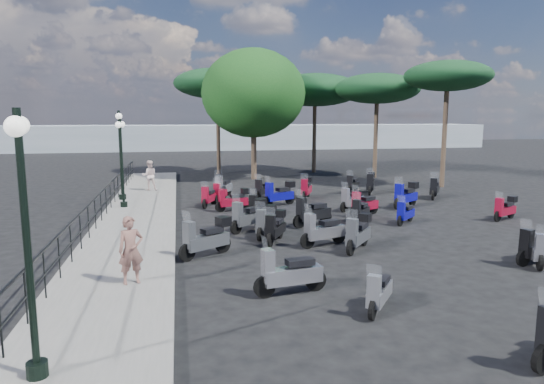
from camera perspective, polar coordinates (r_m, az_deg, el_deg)
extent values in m
plane|color=black|center=(18.29, 4.61, -4.23)|extent=(120.00, 120.00, 0.00)
cube|color=slate|center=(20.62, -15.45, -2.80)|extent=(3.00, 30.00, 0.15)
cylinder|color=black|center=(9.48, -29.30, -13.65)|extent=(0.04, 0.04, 1.10)
cylinder|color=black|center=(10.70, -27.00, -10.93)|extent=(0.04, 0.04, 1.10)
cylinder|color=black|center=(11.95, -25.20, -8.76)|extent=(0.04, 0.04, 1.10)
cylinder|color=black|center=(13.23, -23.76, -6.99)|extent=(0.04, 0.04, 1.10)
cylinder|color=black|center=(14.52, -22.59, -5.54)|extent=(0.04, 0.04, 1.10)
cylinder|color=black|center=(15.83, -21.61, -4.32)|extent=(0.04, 0.04, 1.10)
cylinder|color=black|center=(17.14, -20.79, -3.29)|extent=(0.04, 0.04, 1.10)
cylinder|color=black|center=(18.46, -20.08, -2.40)|extent=(0.04, 0.04, 1.10)
cylinder|color=black|center=(19.79, -19.47, -1.63)|extent=(0.04, 0.04, 1.10)
cylinder|color=black|center=(21.13, -18.94, -0.96)|extent=(0.04, 0.04, 1.10)
cylinder|color=black|center=(22.46, -18.47, -0.37)|extent=(0.04, 0.04, 1.10)
cylinder|color=black|center=(23.80, -18.05, 0.15)|extent=(0.04, 0.04, 1.10)
cylinder|color=black|center=(25.15, -17.68, 0.62)|extent=(0.04, 0.04, 1.10)
cylinder|color=black|center=(26.50, -17.34, 1.04)|extent=(0.04, 0.04, 1.10)
cylinder|color=black|center=(27.84, -17.04, 1.42)|extent=(0.04, 0.04, 1.10)
cylinder|color=black|center=(29.20, -16.77, 1.77)|extent=(0.04, 0.04, 1.10)
cylinder|color=black|center=(30.55, -16.52, 2.08)|extent=(0.04, 0.04, 1.10)
cylinder|color=black|center=(31.90, -16.29, 2.37)|extent=(0.04, 0.04, 1.10)
cylinder|color=black|center=(33.26, -16.08, 2.63)|extent=(0.04, 0.04, 1.10)
cube|color=black|center=(20.37, -19.27, 0.18)|extent=(0.04, 26.00, 0.04)
cube|color=black|center=(20.46, -19.19, -1.29)|extent=(0.04, 26.00, 0.04)
cylinder|color=black|center=(8.79, -25.89, -18.25)|extent=(0.33, 0.33, 0.25)
cylinder|color=black|center=(8.12, -26.82, -5.90)|extent=(0.11, 0.11, 4.13)
cylinder|color=black|center=(7.88, -27.81, 7.66)|extent=(0.25, 0.91, 0.04)
sphere|color=white|center=(8.35, -27.58, 6.98)|extent=(0.29, 0.29, 0.29)
sphere|color=white|center=(7.42, -27.95, 6.83)|extent=(0.29, 0.29, 0.29)
cylinder|color=black|center=(22.55, -17.02, -1.39)|extent=(0.31, 0.31, 0.23)
cylinder|color=black|center=(22.31, -17.24, 3.23)|extent=(0.11, 0.11, 3.88)
cylinder|color=black|center=(22.21, -17.45, 7.83)|extent=(0.09, 0.87, 0.04)
sphere|color=white|center=(22.64, -17.26, 7.61)|extent=(0.27, 0.27, 0.27)
sphere|color=white|center=(21.78, -17.63, 7.56)|extent=(0.27, 0.27, 0.27)
cylinder|color=black|center=(24.59, -17.16, -0.53)|extent=(0.34, 0.34, 0.26)
cylinder|color=black|center=(24.36, -17.38, 4.12)|extent=(0.12, 0.12, 4.26)
cylinder|color=black|center=(24.29, -17.60, 8.75)|extent=(0.17, 0.96, 0.04)
sphere|color=white|center=(24.76, -17.61, 8.50)|extent=(0.30, 0.30, 0.30)
sphere|color=white|center=(23.81, -17.56, 8.50)|extent=(0.30, 0.30, 0.30)
imported|color=brown|center=(12.18, -16.27, -6.57)|extent=(0.69, 0.56, 1.65)
imported|color=beige|center=(27.10, -14.22, 1.91)|extent=(0.86, 0.71, 1.63)
cylinder|color=black|center=(11.37, -0.90, -11.11)|extent=(0.53, 0.20, 0.52)
cylinder|color=black|center=(11.85, 5.15, -10.29)|extent=(0.53, 0.20, 0.52)
cube|color=#9F9FAA|center=(11.55, 2.45, -9.76)|extent=(1.46, 0.61, 0.37)
cube|color=black|center=(11.53, 3.32, -8.21)|extent=(0.70, 0.43, 0.15)
cube|color=#9F9FAA|center=(11.24, -0.48, -8.65)|extent=(0.29, 0.36, 0.76)
plane|color=white|center=(11.08, -0.81, -6.27)|extent=(0.16, 0.42, 0.41)
cylinder|color=black|center=(14.27, -9.97, -7.03)|extent=(0.50, 0.39, 0.53)
cylinder|color=black|center=(15.03, -5.78, -6.11)|extent=(0.50, 0.39, 0.53)
cube|color=#46484D|center=(14.62, -7.66, -5.77)|extent=(1.41, 1.11, 0.38)
cube|color=black|center=(14.66, -7.10, -4.47)|extent=(0.74, 0.64, 0.15)
cube|color=#46484D|center=(14.19, -9.73, -4.99)|extent=(0.39, 0.41, 0.77)
plane|color=white|center=(14.04, -10.00, -3.06)|extent=(0.31, 0.40, 0.41)
cube|color=black|center=(14.88, -5.76, -3.46)|extent=(0.51, 0.50, 0.29)
cylinder|color=black|center=(15.57, -0.25, -5.65)|extent=(0.31, 0.46, 0.47)
cylinder|color=black|center=(16.66, 0.96, -4.67)|extent=(0.31, 0.46, 0.47)
cube|color=black|center=(16.12, 0.43, -4.50)|extent=(0.89, 1.28, 0.33)
cube|color=black|center=(16.21, 0.60, -3.42)|extent=(0.54, 0.66, 0.14)
cube|color=black|center=(15.53, -0.16, -3.97)|extent=(0.36, 0.33, 0.69)
plane|color=white|center=(15.38, -0.23, -2.42)|extent=(0.37, 0.24, 0.36)
cube|color=black|center=(16.54, 0.99, -2.55)|extent=(0.43, 0.44, 0.26)
cylinder|color=black|center=(17.24, -4.25, -4.14)|extent=(0.47, 0.42, 0.52)
cylinder|color=black|center=(18.19, -1.43, -3.43)|extent=(0.47, 0.42, 0.52)
cube|color=#46484D|center=(17.71, -2.69, -3.13)|extent=(1.32, 1.20, 0.37)
cube|color=black|center=(17.78, -2.30, -2.07)|extent=(0.71, 0.67, 0.15)
cube|color=#46484D|center=(17.20, -4.07, -2.47)|extent=(0.39, 0.40, 0.76)
plane|color=white|center=(17.06, -4.24, -0.89)|extent=(0.33, 0.37, 0.40)
cube|color=black|center=(18.07, -1.39, -1.26)|extent=(0.51, 0.51, 0.28)
cylinder|color=black|center=(19.52, -2.29, -2.66)|extent=(0.32, 0.45, 0.47)
cylinder|color=black|center=(20.59, -1.08, -2.05)|extent=(0.32, 0.45, 0.47)
cube|color=black|center=(20.06, -1.62, -1.83)|extent=(0.93, 1.26, 0.33)
cube|color=black|center=(20.16, -1.45, -0.99)|extent=(0.55, 0.65, 0.14)
cube|color=black|center=(19.51, -2.21, -1.33)|extent=(0.36, 0.33, 0.68)
plane|color=white|center=(19.38, -2.28, -0.09)|extent=(0.36, 0.25, 0.36)
cylinder|color=black|center=(23.14, -6.55, -0.89)|extent=(0.26, 0.45, 0.45)
cylinder|color=black|center=(24.21, -5.69, -0.44)|extent=(0.26, 0.45, 0.45)
cube|color=maroon|center=(23.69, -6.08, -0.24)|extent=(0.78, 1.26, 0.32)
cube|color=black|center=(23.80, -5.97, 0.45)|extent=(0.48, 0.63, 0.13)
cube|color=maroon|center=(23.15, -6.50, 0.20)|extent=(0.34, 0.30, 0.66)
plane|color=white|center=(23.03, -6.57, 1.22)|extent=(0.36, 0.21, 0.35)
cylinder|color=black|center=(10.45, 11.74, -13.43)|extent=(0.33, 0.39, 0.43)
cylinder|color=black|center=(11.42, 13.11, -11.51)|extent=(0.33, 0.39, 0.43)
cube|color=gray|center=(10.92, 12.55, -11.56)|extent=(0.94, 1.10, 0.30)
cube|color=black|center=(10.98, 12.78, -10.09)|extent=(0.53, 0.59, 0.12)
cube|color=gray|center=(10.37, 11.92, -11.20)|extent=(0.33, 0.32, 0.62)
plane|color=white|center=(10.19, 11.91, -9.18)|extent=(0.31, 0.26, 0.33)
cylinder|color=black|center=(14.82, 9.24, -6.45)|extent=(0.41, 0.46, 0.51)
cylinder|color=black|center=(15.99, 10.78, -5.35)|extent=(0.41, 0.46, 0.51)
cube|color=#46484D|center=(15.41, 10.12, -5.14)|extent=(1.16, 1.29, 0.36)
cube|color=black|center=(15.50, 10.37, -3.93)|extent=(0.65, 0.69, 0.15)
cube|color=#46484D|center=(14.78, 9.40, -4.54)|extent=(0.39, 0.38, 0.74)
plane|color=white|center=(14.62, 9.36, -2.77)|extent=(0.36, 0.32, 0.39)
cube|color=black|center=(15.86, 10.88, -2.95)|extent=(0.49, 0.49, 0.28)
cylinder|color=black|center=(16.29, -1.40, -4.97)|extent=(0.32, 0.47, 0.48)
cylinder|color=black|center=(17.41, -0.13, -4.05)|extent=(0.32, 0.47, 0.48)
cube|color=#46484D|center=(16.86, -0.69, -3.86)|extent=(0.92, 1.32, 0.34)
cube|color=black|center=(16.96, -0.51, -2.80)|extent=(0.55, 0.68, 0.14)
cube|color=#46484D|center=(16.26, -1.31, -3.31)|extent=(0.37, 0.34, 0.71)
plane|color=white|center=(16.11, -1.39, -1.78)|extent=(0.38, 0.25, 0.38)
cube|color=black|center=(17.30, -0.11, -1.95)|extent=(0.45, 0.45, 0.26)
cylinder|color=black|center=(21.23, -6.11, -1.76)|extent=(0.48, 0.21, 0.47)
cylinder|color=black|center=(21.64, -3.20, -1.52)|extent=(0.48, 0.21, 0.47)
cube|color=maroon|center=(21.41, -4.52, -1.17)|extent=(1.30, 0.63, 0.33)
cube|color=black|center=(21.43, -4.12, -0.42)|extent=(0.64, 0.43, 0.14)
cube|color=maroon|center=(21.18, -5.93, -0.56)|extent=(0.28, 0.33, 0.68)
plane|color=white|center=(21.09, -6.10, 0.60)|extent=(0.17, 0.38, 0.36)
cube|color=black|center=(21.54, -3.16, 0.11)|extent=(0.40, 0.38, 0.25)
cylinder|color=black|center=(24.15, -1.67, -0.40)|extent=(0.39, 0.42, 0.47)
cylinder|color=black|center=(25.14, -0.25, -0.03)|extent=(0.39, 0.42, 0.47)
cube|color=black|center=(24.66, -0.89, 0.21)|extent=(1.10, 1.18, 0.33)
cube|color=black|center=(24.76, -0.69, 0.89)|extent=(0.61, 0.64, 0.14)
cube|color=black|center=(24.14, -1.58, 0.68)|extent=(0.36, 0.36, 0.69)
plane|color=white|center=(24.03, -1.66, 1.71)|extent=(0.33, 0.31, 0.37)
cylinder|color=black|center=(24.46, -6.33, -0.26)|extent=(0.35, 0.52, 0.53)
cylinder|color=black|center=(25.67, -5.14, 0.19)|extent=(0.35, 0.52, 0.53)
cube|color=#9F9FAA|center=(25.08, -5.68, 0.44)|extent=(1.01, 1.45, 0.38)
cube|color=black|center=(25.21, -5.52, 1.20)|extent=(0.61, 0.74, 0.16)
cube|color=#9F9FAA|center=(24.47, -6.26, 0.95)|extent=(0.41, 0.37, 0.78)
plane|color=white|center=(24.34, -6.35, 2.09)|extent=(0.41, 0.28, 0.41)
cylinder|color=black|center=(9.41, 29.33, -16.77)|extent=(0.52, 0.24, 0.51)
cylinder|color=black|center=(15.41, 4.19, -5.74)|extent=(0.52, 0.28, 0.51)
cylinder|color=black|center=(16.18, 7.89, -5.09)|extent=(0.52, 0.28, 0.51)
cube|color=#9F9FAA|center=(15.78, 6.25, -4.70)|extent=(1.43, 0.84, 0.36)
cube|color=black|center=(15.82, 6.79, -3.56)|extent=(0.72, 0.53, 0.15)
cube|color=#9F9FAA|center=(15.35, 4.47, -3.92)|extent=(0.34, 0.38, 0.75)
plane|color=white|center=(15.21, 4.30, -2.17)|extent=(0.23, 0.41, 0.40)
cylinder|color=black|center=(18.15, 3.22, -3.46)|extent=(0.53, 0.32, 0.53)
cylinder|color=black|center=(18.98, 6.34, -2.95)|extent=(0.53, 0.32, 0.53)
cube|color=black|center=(18.55, 4.95, -2.58)|extent=(1.46, 0.93, 0.37)
cube|color=black|center=(18.61, 5.41, -1.59)|extent=(0.74, 0.57, 0.15)
cube|color=black|center=(18.10, 3.45, -1.86)|extent=(0.36, 0.40, 0.77)
plane|color=white|center=(17.97, 3.30, -0.34)|extent=(0.25, 0.42, 0.41)
cylinder|color=black|center=(18.89, 9.80, -3.20)|extent=(0.37, 0.40, 0.45)
cylinder|color=black|center=(19.94, 10.91, -2.59)|extent=(0.37, 0.40, 0.45)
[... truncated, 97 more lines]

